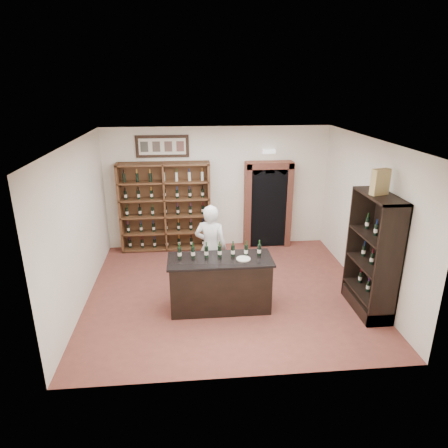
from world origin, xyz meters
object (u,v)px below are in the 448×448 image
Objects in this scene: counter_bottle_0 at (179,253)px; tasting_counter at (220,284)px; shopkeeper at (211,248)px; side_cabinet at (372,272)px; wine_shelf at (165,207)px; wine_crate at (380,182)px.

tasting_counter is at bearing -5.81° from counter_bottle_0.
tasting_counter is 0.87m from shopkeeper.
side_cabinet is 3.04m from shopkeeper.
counter_bottle_0 is (0.38, -2.86, 0.01)m from wine_shelf.
wine_crate reaches higher than shopkeeper.
wine_shelf is 2.88m from counter_bottle_0.
wine_crate is at bearing 175.98° from shopkeeper.
shopkeeper is (-0.12, 0.77, 0.39)m from tasting_counter.
wine_crate reaches higher than counter_bottle_0.
shopkeeper is (-2.84, 1.07, 0.13)m from side_cabinet.
shopkeeper is 3.34m from wine_crate.
tasting_counter is 0.85× the size of side_cabinet.
counter_bottle_0 is (-0.72, 0.07, 0.61)m from tasting_counter.
wine_shelf is 5.02× the size of wine_crate.
wine_shelf is 1.00× the size of side_cabinet.
shopkeeper is at bearing 98.71° from tasting_counter.
tasting_counter is 0.95m from counter_bottle_0.
wine_shelf is 2.38m from shopkeeper.
tasting_counter is (1.10, -2.93, -0.61)m from wine_shelf.
tasting_counter is at bearing 156.51° from wine_crate.
shopkeeper is at bearing 49.27° from counter_bottle_0.
counter_bottle_0 is 0.95m from shopkeeper.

